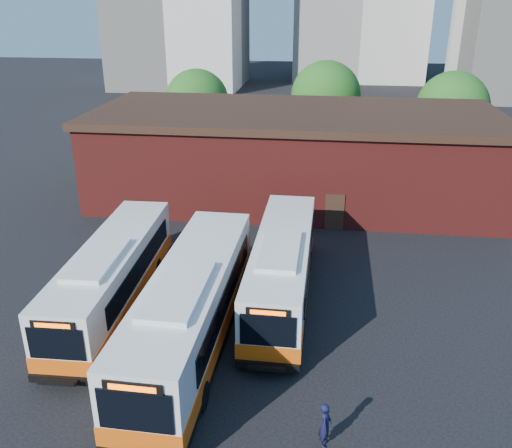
# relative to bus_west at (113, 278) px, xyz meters

# --- Properties ---
(ground) EXTENTS (220.00, 220.00, 0.00)m
(ground) POSITION_rel_bus_west_xyz_m (7.42, -3.22, -1.54)
(ground) COLOR black
(bus_west) EXTENTS (2.96, 12.51, 3.39)m
(bus_west) POSITION_rel_bus_west_xyz_m (0.00, 0.00, 0.00)
(bus_west) COLOR silver
(bus_west) RESTS_ON ground
(bus_midwest) EXTENTS (3.07, 13.83, 3.75)m
(bus_midwest) POSITION_rel_bus_west_xyz_m (4.45, -2.58, 0.17)
(bus_midwest) COLOR silver
(bus_midwest) RESTS_ON ground
(bus_mideast) EXTENTS (2.70, 12.55, 3.41)m
(bus_mideast) POSITION_rel_bus_west_xyz_m (7.86, 1.89, 0.01)
(bus_mideast) COLOR silver
(bus_mideast) RESTS_ON ground
(transit_worker) EXTENTS (0.46, 0.64, 1.66)m
(transit_worker) POSITION_rel_bus_west_xyz_m (10.11, -7.44, -0.71)
(transit_worker) COLOR black
(transit_worker) RESTS_ON ground
(depot_building) EXTENTS (28.60, 12.60, 6.40)m
(depot_building) POSITION_rel_bus_west_xyz_m (7.42, 16.78, 1.72)
(depot_building) COLOR maroon
(depot_building) RESTS_ON ground
(tree_west) EXTENTS (6.00, 6.00, 7.65)m
(tree_west) POSITION_rel_bus_west_xyz_m (-2.58, 28.78, 3.11)
(tree_west) COLOR #382314
(tree_west) RESTS_ON ground
(tree_mid) EXTENTS (6.56, 6.56, 8.36)m
(tree_mid) POSITION_rel_bus_west_xyz_m (9.42, 30.78, 3.54)
(tree_mid) COLOR #382314
(tree_mid) RESTS_ON ground
(tree_east) EXTENTS (6.24, 6.24, 7.96)m
(tree_east) POSITION_rel_bus_west_xyz_m (20.42, 27.78, 3.29)
(tree_east) COLOR #382314
(tree_east) RESTS_ON ground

